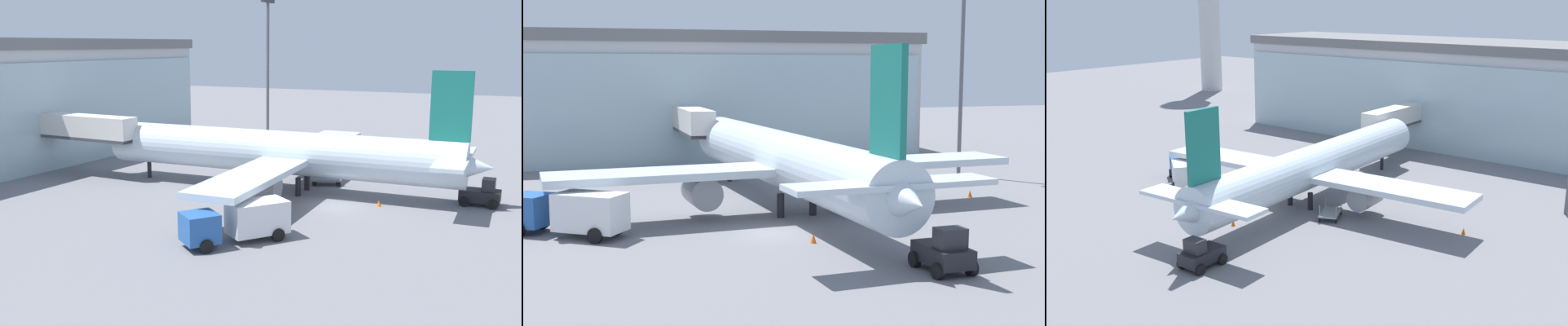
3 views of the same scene
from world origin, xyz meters
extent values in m
plane|color=slate|center=(0.00, 0.00, 0.00)|extent=(240.00, 240.00, 0.00)
cube|color=#BBBBBB|center=(0.00, 39.14, 6.23)|extent=(55.50, 17.42, 12.46)
cube|color=#A9C4CC|center=(-0.37, 31.63, 5.61)|extent=(53.69, 2.95, 11.21)
cube|color=slate|center=(0.00, 39.14, 13.06)|extent=(56.61, 17.76, 1.20)
cube|color=silver|center=(0.68, 27.45, 4.92)|extent=(2.65, 13.50, 2.40)
cube|color=#3F3F47|center=(0.68, 27.45, 3.87)|extent=(2.69, 13.51, 0.30)
cylinder|color=#4C4C51|center=(0.85, 32.49, 1.86)|extent=(0.70, 0.70, 3.72)
cylinder|color=#59595E|center=(23.54, 16.90, 9.00)|extent=(0.36, 0.36, 18.01)
cylinder|color=silver|center=(2.97, 6.76, 3.53)|extent=(4.82, 33.07, 3.86)
cone|color=silver|center=(2.49, 23.24, 3.53)|extent=(3.95, 3.11, 3.86)
cone|color=silver|center=(3.45, -9.72, 3.53)|extent=(3.59, 4.10, 3.47)
cube|color=silver|center=(3.02, 5.11, 3.14)|extent=(32.35, 5.14, 0.50)
cube|color=silver|center=(3.42, -8.72, 4.11)|extent=(11.07, 2.72, 0.30)
cube|color=#197266|center=(3.41, -8.22, 8.24)|extent=(0.45, 3.21, 5.56)
cylinder|color=gray|center=(-3.12, 5.43, 1.79)|extent=(2.19, 3.26, 2.10)
cylinder|color=gray|center=(9.13, 5.79, 1.79)|extent=(2.19, 3.26, 2.10)
cylinder|color=black|center=(1.89, 4.08, 0.80)|extent=(0.50, 0.50, 1.60)
cylinder|color=black|center=(4.21, 4.15, 0.80)|extent=(0.50, 0.50, 1.60)
cylinder|color=black|center=(2.58, 20.24, 0.80)|extent=(0.40, 0.40, 1.60)
cube|color=#2659A5|center=(-13.78, 4.68, 1.40)|extent=(3.08, 3.08, 1.90)
cube|color=white|center=(-10.44, 2.13, 1.55)|extent=(4.51, 4.18, 2.20)
cylinder|color=black|center=(-13.11, 5.56, 0.45)|extent=(0.90, 0.79, 0.90)
cylinder|color=black|center=(-10.32, 0.65, 0.45)|extent=(0.90, 0.79, 0.90)
cylinder|color=black|center=(-8.98, 2.39, 0.45)|extent=(0.90, 0.79, 0.90)
cube|color=gray|center=(7.04, 3.28, 0.52)|extent=(2.53, 3.19, 0.16)
cylinder|color=black|center=(8.13, 2.51, 0.22)|extent=(0.28, 0.45, 0.44)
cylinder|color=gray|center=(8.13, 2.51, 1.05)|extent=(0.08, 0.08, 0.90)
cylinder|color=black|center=(6.79, 1.98, 0.22)|extent=(0.28, 0.45, 0.44)
cylinder|color=gray|center=(6.79, 1.98, 1.05)|extent=(0.08, 0.08, 0.90)
cylinder|color=black|center=(7.29, 4.59, 0.22)|extent=(0.28, 0.45, 0.44)
cylinder|color=gray|center=(7.29, 4.59, 1.05)|extent=(0.08, 0.08, 0.90)
cylinder|color=black|center=(5.95, 4.05, 0.22)|extent=(0.28, 0.45, 0.44)
cylinder|color=gray|center=(5.95, 4.05, 1.05)|extent=(0.08, 0.08, 0.90)
cube|color=black|center=(5.30, -10.63, 0.85)|extent=(1.80, 3.20, 0.90)
cube|color=#26262B|center=(5.30, -11.27, 1.80)|extent=(1.40, 1.00, 1.00)
cylinder|color=black|center=(4.40, -9.51, 0.40)|extent=(0.35, 0.80, 0.80)
cylinder|color=black|center=(6.20, -9.51, 0.40)|extent=(0.35, 0.80, 0.80)
cylinder|color=black|center=(4.40, -11.75, 0.40)|extent=(0.35, 0.80, 0.80)
cylinder|color=black|center=(6.20, -11.75, 0.40)|extent=(0.35, 0.80, 0.80)
cone|color=orange|center=(1.40, -3.22, 0.28)|extent=(0.36, 0.36, 0.55)
cone|color=orange|center=(18.05, 6.58, 0.28)|extent=(0.36, 0.36, 0.55)
camera|label=1|loc=(-46.35, -15.01, 13.08)|focal=42.00mm
camera|label=2|loc=(-13.11, -40.74, 9.86)|focal=50.00mm
camera|label=3|loc=(35.58, -38.97, 18.50)|focal=42.00mm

